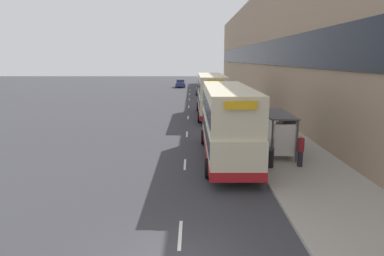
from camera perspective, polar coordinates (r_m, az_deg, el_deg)
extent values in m
cube|color=#A39E93|center=(47.92, 7.61, 4.39)|extent=(5.00, 93.00, 0.14)
cube|color=#9E846B|center=(48.26, 12.68, 12.83)|extent=(3.00, 93.00, 14.53)
cube|color=black|center=(47.95, 10.80, 12.05)|extent=(0.12, 89.28, 2.62)
cube|color=silver|center=(12.21, -1.73, -17.34)|extent=(0.12, 2.00, 0.01)
cube|color=silver|center=(19.52, -0.92, -6.07)|extent=(0.12, 2.00, 0.01)
cube|color=silver|center=(27.17, -0.58, -1.04)|extent=(0.12, 2.00, 0.01)
cube|color=silver|center=(34.94, -0.39, 1.77)|extent=(0.12, 2.00, 0.01)
cube|color=silver|center=(42.76, -0.27, 3.56)|extent=(0.12, 2.00, 0.01)
cube|color=silver|center=(50.62, -0.18, 4.79)|extent=(0.12, 2.00, 0.01)
cube|color=silver|center=(58.48, -0.12, 5.70)|extent=(0.12, 2.00, 0.01)
cube|color=silver|center=(66.36, -0.07, 6.38)|extent=(0.12, 2.00, 0.01)
cube|color=silver|center=(74.25, -0.03, 6.92)|extent=(0.12, 2.00, 0.01)
cube|color=#4C4C51|center=(21.53, 14.25, 2.27)|extent=(1.60, 4.20, 0.08)
cylinder|color=#4C4C51|center=(19.70, 13.48, -2.21)|extent=(0.10, 0.10, 2.40)
cylinder|color=#4C4C51|center=(23.52, 11.30, 0.09)|extent=(0.10, 0.10, 2.40)
cylinder|color=#4C4C51|center=(20.06, 17.37, -2.17)|extent=(0.10, 0.10, 2.40)
cylinder|color=#4C4C51|center=(23.82, 14.60, 0.09)|extent=(0.10, 0.10, 2.40)
cube|color=#99A8B2|center=(21.90, 15.81, -0.64)|extent=(0.04, 3.68, 1.92)
cube|color=white|center=(19.92, 15.41, -2.02)|extent=(1.19, 0.10, 1.82)
cube|color=maroon|center=(21.98, 14.62, -2.86)|extent=(0.36, 2.80, 0.08)
cube|color=beige|center=(20.33, 6.12, -1.28)|extent=(2.55, 10.69, 1.85)
cube|color=beige|center=(20.00, 6.24, 4.03)|extent=(2.50, 10.37, 1.95)
cube|color=#B2191E|center=(20.50, 6.08, -3.19)|extent=(2.58, 10.74, 0.45)
cube|color=#2D3847|center=(20.25, 6.14, -0.26)|extent=(2.58, 10.05, 0.81)
cube|color=#2D3847|center=(20.01, 6.23, 3.76)|extent=(2.55, 10.05, 0.94)
cube|color=yellow|center=(14.68, 8.41, 3.75)|extent=(1.40, 0.08, 0.36)
cylinder|color=black|center=(23.99, 2.17, -1.52)|extent=(0.30, 1.00, 1.00)
cylinder|color=black|center=(24.21, 8.22, -1.51)|extent=(0.30, 1.00, 1.00)
cylinder|color=black|center=(17.30, 2.92, -6.70)|extent=(0.30, 1.00, 1.00)
cylinder|color=black|center=(17.60, 11.30, -6.60)|extent=(0.30, 1.00, 1.00)
cube|color=beige|center=(35.31, 3.47, 4.18)|extent=(2.55, 10.91, 1.85)
cube|color=beige|center=(35.12, 3.51, 7.26)|extent=(2.50, 10.59, 1.95)
cube|color=#B2191E|center=(35.41, 3.45, 3.06)|extent=(2.58, 10.97, 0.45)
cube|color=#2D3847|center=(35.27, 3.48, 4.78)|extent=(2.58, 10.26, 0.81)
cube|color=#2D3847|center=(35.13, 3.50, 7.10)|extent=(2.55, 10.26, 0.94)
cube|color=yellow|center=(29.67, 4.10, 7.69)|extent=(1.40, 0.08, 0.36)
cylinder|color=black|center=(39.06, 1.28, 3.54)|extent=(0.30, 1.00, 1.00)
cylinder|color=black|center=(39.19, 5.02, 3.52)|extent=(0.30, 1.00, 1.00)
cylinder|color=black|center=(32.05, 1.50, 1.79)|extent=(0.30, 1.00, 1.00)
cylinder|color=black|center=(32.21, 6.04, 1.77)|extent=(0.30, 1.00, 1.00)
cube|color=navy|center=(72.51, -1.65, 7.34)|extent=(1.79, 4.56, 0.74)
cube|color=#2D3847|center=(72.70, -1.65, 7.88)|extent=(1.57, 2.19, 0.61)
cylinder|color=black|center=(71.11, -0.96, 6.96)|extent=(0.20, 0.60, 0.60)
cylinder|color=black|center=(71.17, -2.41, 6.95)|extent=(0.20, 0.60, 0.60)
cylinder|color=black|center=(73.93, -0.92, 7.13)|extent=(0.20, 0.60, 0.60)
cylinder|color=black|center=(73.99, -2.31, 7.13)|extent=(0.20, 0.60, 0.60)
cube|color=#4C5156|center=(57.25, 1.92, 6.29)|extent=(1.75, 3.91, 0.85)
cube|color=#2D3847|center=(56.99, 1.93, 7.05)|extent=(1.54, 1.88, 0.70)
cylinder|color=black|center=(58.48, 1.03, 5.98)|extent=(0.20, 0.60, 0.60)
cylinder|color=black|center=(58.53, 2.75, 5.98)|extent=(0.20, 0.60, 0.60)
cylinder|color=black|center=(56.06, 1.06, 5.75)|extent=(0.20, 0.60, 0.60)
cylinder|color=black|center=(56.11, 2.85, 5.74)|extent=(0.20, 0.60, 0.60)
cylinder|color=#23232D|center=(24.69, 16.83, -1.44)|extent=(0.30, 0.30, 0.89)
cylinder|color=#4C4C51|center=(24.53, 16.93, 0.42)|extent=(0.37, 0.37, 0.74)
sphere|color=tan|center=(24.45, 17.00, 1.54)|extent=(0.24, 0.24, 0.24)
cylinder|color=#23232D|center=(24.19, 14.18, -1.71)|extent=(0.26, 0.26, 0.76)
cylinder|color=#26262D|center=(24.05, 14.26, -0.09)|extent=(0.32, 0.32, 0.63)
sphere|color=tan|center=(23.97, 14.31, 0.90)|extent=(0.21, 0.21, 0.21)
cylinder|color=#23232D|center=(22.69, 15.14, -2.47)|extent=(0.30, 0.30, 0.88)
cylinder|color=#26262D|center=(22.52, 15.25, -0.47)|extent=(0.37, 0.37, 0.73)
sphere|color=tan|center=(22.43, 15.31, 0.75)|extent=(0.24, 0.24, 0.24)
cylinder|color=#23232D|center=(19.53, 17.83, -4.92)|extent=(0.29, 0.29, 0.85)
cylinder|color=maroon|center=(19.33, 17.97, -2.70)|extent=(0.35, 0.35, 0.71)
sphere|color=tan|center=(19.22, 18.06, -1.34)|extent=(0.23, 0.23, 0.23)
cylinder|color=black|center=(18.97, 12.94, -4.97)|extent=(0.52, 0.52, 0.95)
cylinder|color=#2D2D33|center=(18.83, 13.01, -3.44)|extent=(0.55, 0.55, 0.10)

